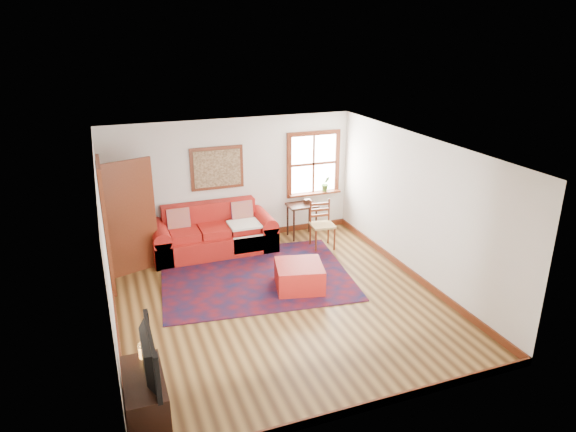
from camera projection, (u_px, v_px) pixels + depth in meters
name	position (u px, v px, depth m)	size (l,w,h in m)	color
ground	(279.00, 300.00, 8.25)	(5.50, 5.50, 0.00)	#452B12
room_envelope	(278.00, 203.00, 7.70)	(5.04, 5.54, 2.52)	silver
window	(315.00, 170.00, 10.76)	(1.18, 0.20, 1.38)	white
doorway	(121.00, 219.00, 8.72)	(0.89, 1.08, 2.14)	black
framed_artwork	(217.00, 168.00, 10.00)	(1.05, 0.07, 0.85)	#632915
persian_rug	(256.00, 276.00, 9.04)	(3.23, 2.59, 0.02)	#4F0B12
red_leather_sofa	(213.00, 236.00, 9.99)	(2.36, 0.97, 0.92)	#AD1C16
red_ottoman	(299.00, 276.00, 8.57)	(0.77, 0.77, 0.44)	#AD1C16
side_table	(302.00, 210.00, 10.58)	(0.59, 0.44, 0.71)	black
ladder_back_chair	(322.00, 222.00, 10.12)	(0.48, 0.46, 0.95)	tan
media_cabinet	(145.00, 397.00, 5.70)	(0.44, 0.97, 0.53)	black
television	(143.00, 356.00, 5.49)	(0.99, 0.13, 0.57)	black
candle_hurricane	(144.00, 351.00, 5.91)	(0.12, 0.12, 0.18)	silver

